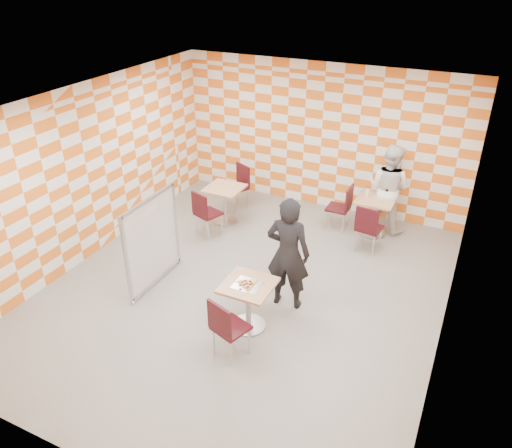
# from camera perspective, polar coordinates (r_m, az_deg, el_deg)

# --- Properties ---
(room_shell) EXTENTS (7.00, 7.00, 7.00)m
(room_shell) POSITION_cam_1_polar(r_m,az_deg,el_deg) (7.81, 0.43, 3.50)
(room_shell) COLOR gray
(room_shell) RESTS_ON ground
(main_table) EXTENTS (0.70, 0.70, 0.75)m
(main_table) POSITION_cam_1_polar(r_m,az_deg,el_deg) (7.15, -0.89, -8.46)
(main_table) COLOR tan
(main_table) RESTS_ON ground
(second_table) EXTENTS (0.70, 0.70, 0.75)m
(second_table) POSITION_cam_1_polar(r_m,az_deg,el_deg) (9.74, 13.39, 1.55)
(second_table) COLOR tan
(second_table) RESTS_ON ground
(empty_table) EXTENTS (0.70, 0.70, 0.75)m
(empty_table) POSITION_cam_1_polar(r_m,az_deg,el_deg) (9.95, -3.59, 2.93)
(empty_table) COLOR tan
(empty_table) RESTS_ON ground
(chair_main_front) EXTENTS (0.54, 0.54, 0.92)m
(chair_main_front) POSITION_cam_1_polar(r_m,az_deg,el_deg) (6.65, -3.48, -11.49)
(chair_main_front) COLOR #380B11
(chair_main_front) RESTS_ON ground
(chair_second_front) EXTENTS (0.47, 0.48, 0.92)m
(chair_second_front) POSITION_cam_1_polar(r_m,az_deg,el_deg) (9.09, 12.67, -0.18)
(chair_second_front) COLOR #380B11
(chair_second_front) RESTS_ON ground
(chair_second_side) EXTENTS (0.43, 0.42, 0.92)m
(chair_second_side) POSITION_cam_1_polar(r_m,az_deg,el_deg) (9.75, 9.93, 2.20)
(chair_second_side) COLOR #380B11
(chair_second_side) RESTS_ON ground
(chair_empty_near) EXTENTS (0.54, 0.54, 0.92)m
(chair_empty_near) POSITION_cam_1_polar(r_m,az_deg,el_deg) (9.43, -5.93, 1.52)
(chair_empty_near) COLOR #380B11
(chair_empty_near) RESTS_ON ground
(chair_empty_far) EXTENTS (0.56, 0.57, 0.92)m
(chair_empty_far) POSITION_cam_1_polar(r_m,az_deg,el_deg) (10.55, -1.93, 4.73)
(chair_empty_far) COLOR #380B11
(chair_empty_far) RESTS_ON ground
(partition) EXTENTS (0.08, 1.38, 1.55)m
(partition) POSITION_cam_1_polar(r_m,az_deg,el_deg) (8.08, -11.74, -1.96)
(partition) COLOR white
(partition) RESTS_ON ground
(man_dark) EXTENTS (0.70, 0.50, 1.81)m
(man_dark) POSITION_cam_1_polar(r_m,az_deg,el_deg) (7.39, 3.69, -3.40)
(man_dark) COLOR black
(man_dark) RESTS_ON ground
(man_white) EXTENTS (0.98, 0.85, 1.73)m
(man_white) POSITION_cam_1_polar(r_m,az_deg,el_deg) (9.86, 14.89, 4.00)
(man_white) COLOR white
(man_white) RESTS_ON ground
(pizza_on_foil) EXTENTS (0.40, 0.40, 0.04)m
(pizza_on_foil) POSITION_cam_1_polar(r_m,az_deg,el_deg) (6.99, -0.96, -6.84)
(pizza_on_foil) COLOR silver
(pizza_on_foil) RESTS_ON main_table
(sport_bottle) EXTENTS (0.06, 0.06, 0.20)m
(sport_bottle) POSITION_cam_1_polar(r_m,az_deg,el_deg) (9.68, 12.60, 3.63)
(sport_bottle) COLOR white
(sport_bottle) RESTS_ON second_table
(soda_bottle) EXTENTS (0.07, 0.07, 0.23)m
(soda_bottle) POSITION_cam_1_polar(r_m,az_deg,el_deg) (9.66, 14.70, 3.42)
(soda_bottle) COLOR black
(soda_bottle) RESTS_ON second_table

